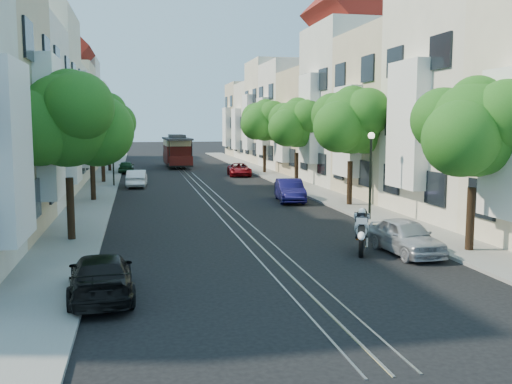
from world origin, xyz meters
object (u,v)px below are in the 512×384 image
parked_car_e_near (406,236)px  parked_car_e_far (239,170)px  tree_w_a (69,122)px  parked_car_w_far (126,167)px  tree_w_c (102,119)px  tree_e_c (298,125)px  tree_w_b (92,128)px  tree_e_b (352,123)px  lamp_east (371,163)px  cable_car (177,150)px  tree_e_a (476,132)px  lamp_west (113,149)px  tree_e_d (265,122)px  parked_car_w_mid (137,178)px  sportbike_rider (362,228)px  parked_car_e_mid (290,190)px  tree_w_d (109,124)px  parked_car_w_near (101,276)px

parked_car_e_near → parked_car_e_far: 31.55m
tree_w_a → parked_car_e_far: tree_w_a is taller
parked_car_w_far → tree_w_c: bearing=81.0°
tree_e_c → tree_w_b: size_ratio=1.04×
tree_e_b → tree_w_c: size_ratio=0.94×
lamp_east → cable_car: (-6.62, 36.58, -0.95)m
tree_e_a → tree_e_c: (0.00, 23.00, 0.20)m
tree_e_b → lamp_west: (-13.56, 13.02, -1.89)m
parked_car_e_far → tree_e_d: bearing=40.2°
tree_w_c → parked_car_e_far: (11.54, 3.91, -4.49)m
parked_car_e_near → parked_car_w_mid: size_ratio=0.97×
tree_e_a → lamp_east: 7.26m
tree_e_d → parked_car_e_near: (-2.40, -33.64, -4.23)m
sportbike_rider → parked_car_e_far: sportbike_rider is taller
tree_w_a → lamp_west: tree_w_a is taller
lamp_east → parked_car_e_mid: (-1.90, 7.61, -2.16)m
lamp_west → tree_e_c: bearing=-8.5°
tree_w_c → parked_car_w_mid: tree_w_c is taller
tree_e_a → tree_e_b: bearing=90.0°
tree_e_a → tree_w_b: size_ratio=1.00×
cable_car → parked_car_w_mid: (-4.30, -18.89, -1.26)m
parked_car_e_far → parked_car_e_near: bearing=-85.2°
tree_w_d → lamp_east: (13.44, -31.98, -1.75)m
parked_car_e_far → cable_car: bearing=115.9°
parked_car_w_mid → parked_car_w_far: (-0.98, 12.22, -0.04)m
parked_car_w_far → tree_e_d: bearing=168.0°
tree_w_b → parked_car_e_far: tree_w_b is taller
tree_e_a → parked_car_w_far: size_ratio=1.79×
tree_e_b → lamp_west: 18.90m
tree_e_b → lamp_west: bearing=136.2°
tree_w_d → lamp_west: size_ratio=1.57×
parked_car_w_far → parked_car_e_near: bearing=106.7°
sportbike_rider → parked_car_w_far: (-8.95, 36.08, -0.32)m
tree_w_b → parked_car_w_mid: tree_w_b is taller
sportbike_rider → parked_car_e_mid: size_ratio=0.51×
lamp_west → sportbike_rider: bearing=-68.2°
tree_w_b → parked_car_w_far: 20.35m
tree_e_a → tree_w_b: (-14.40, 17.00, 0.00)m
tree_e_c → parked_car_w_near: (-12.86, -25.82, -4.00)m
lamp_east → cable_car: bearing=100.3°
tree_w_a → parked_car_w_far: (1.54, 31.93, -4.14)m
sportbike_rider → parked_car_w_mid: 25.16m
tree_e_a → tree_w_c: bearing=117.2°
lamp_west → parked_car_w_near: (0.70, -27.85, -2.24)m
cable_car → parked_car_w_far: cable_car is taller
lamp_west → parked_car_e_mid: (10.70, -10.39, -2.16)m
tree_w_b → tree_w_c: (0.00, 11.00, 0.67)m
tree_w_c → lamp_west: 3.81m
lamp_west → parked_car_w_near: 27.94m
lamp_west → parked_car_e_far: (10.70, 6.88, -2.27)m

